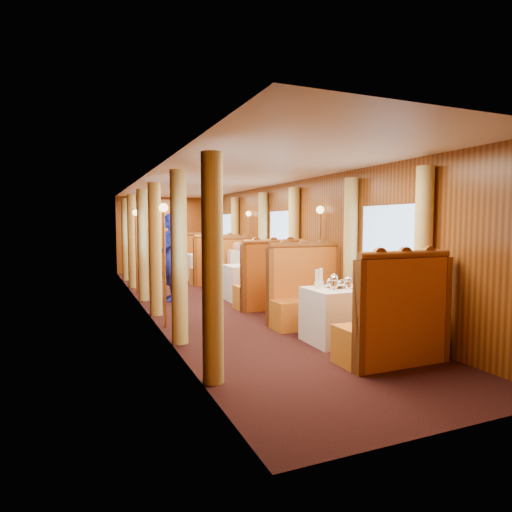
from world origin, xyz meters
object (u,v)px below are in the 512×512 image
banquette_near_fwd (394,328)px  table_mid (250,282)px  banquette_near_aft (308,299)px  banquette_far_aft (197,262)px  banquette_mid_aft (235,275)px  table_far (206,267)px  tea_tray (339,288)px  teapot_left (334,284)px  table_near (344,315)px  fruit_plate (367,287)px  banquette_far_fwd (216,269)px  passenger (238,262)px  teapot_right (348,284)px  rose_vase_mid (251,257)px  banquette_mid_fwd (270,287)px  rose_vase_far (205,248)px  steward (170,257)px  teapot_back (334,283)px

banquette_near_fwd → table_mid: size_ratio=1.28×
banquette_near_aft → banquette_far_aft: 7.00m
banquette_mid_aft → table_far: banquette_mid_aft is taller
tea_tray → teapot_left: 0.13m
table_near → banquette_near_fwd: banquette_near_fwd is taller
banquette_near_fwd → fruit_plate: bearing=72.5°
banquette_far_fwd → passenger: 1.72m
banquette_near_fwd → banquette_far_fwd: (0.00, 7.00, 0.00)m
table_mid → banquette_far_aft: size_ratio=0.78×
banquette_mid_aft → table_far: size_ratio=1.28×
teapot_right → rose_vase_mid: bearing=65.8°
banquette_mid_fwd → teapot_left: banquette_mid_fwd is taller
banquette_near_fwd → banquette_near_aft: bearing=90.0°
table_near → rose_vase_mid: 3.56m
banquette_near_aft → teapot_right: bearing=-91.8°
banquette_mid_fwd → tea_tray: bearing=-92.5°
tea_tray → rose_vase_mid: rose_vase_mid is taller
table_near → table_mid: 3.50m
banquette_near_fwd → tea_tray: banquette_near_fwd is taller
fruit_plate → rose_vase_mid: bearing=94.1°
table_far → teapot_left: size_ratio=5.73×
banquette_near_fwd → banquette_near_aft: same height
banquette_near_aft → rose_vase_far: 6.00m
passenger → tea_tray: bearing=-91.5°
fruit_plate → teapot_right: bearing=179.6°
fruit_plate → steward: bearing=114.2°
banquette_mid_aft → rose_vase_far: bearing=90.5°
banquette_mid_aft → passenger: bearing=-90.0°
fruit_plate → table_near: bearing=154.8°
teapot_right → tea_tray: bearing=105.2°
banquette_mid_aft → table_far: 2.49m
banquette_mid_fwd → banquette_far_aft: size_ratio=1.00×
banquette_mid_fwd → banquette_mid_aft: (0.00, 2.03, 0.00)m
banquette_near_fwd → teapot_back: bearing=96.8°
teapot_right → rose_vase_mid: size_ratio=0.46×
rose_vase_mid → rose_vase_far: same height
table_near → banquette_mid_aft: banquette_mid_aft is taller
table_far → tea_tray: size_ratio=3.09×
banquette_near_fwd → fruit_plate: 0.99m
fruit_plate → steward: size_ratio=0.12×
banquette_near_fwd → teapot_left: size_ratio=7.32×
table_mid → teapot_left: 3.60m
passenger → banquette_mid_aft: bearing=90.0°
teapot_right → teapot_back: 0.22m
banquette_far_fwd → banquette_far_aft: (0.00, 2.03, 0.00)m
teapot_left → steward: 4.37m
banquette_near_aft → banquette_far_fwd: bearing=90.0°
teapot_back → banquette_near_fwd: bearing=-58.8°
teapot_back → rose_vase_mid: 3.45m
banquette_far_fwd → teapot_left: (-0.22, -6.05, 0.40)m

